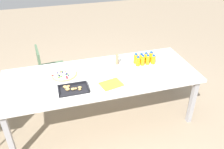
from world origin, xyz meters
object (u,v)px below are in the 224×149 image
at_px(juice_bottle_0, 151,57).
at_px(fruit_pizza, 64,74).
at_px(cardboard_tube, 117,59).
at_px(juice_bottle_3, 136,59).
at_px(plate_stack, 99,75).
at_px(napkin_stack, 129,73).
at_px(chair_near_right, 48,67).
at_px(juice_bottle_4, 153,60).
at_px(party_table, 101,78).
at_px(juice_bottle_6, 143,60).
at_px(juice_bottle_5, 148,60).
at_px(snack_tray, 73,89).
at_px(juice_bottle_1, 146,58).
at_px(paper_folder, 111,84).
at_px(juice_bottle_2, 141,58).
at_px(juice_bottle_7, 138,61).

bearing_deg(juice_bottle_0, fruit_pizza, 1.55).
bearing_deg(cardboard_tube, juice_bottle_3, 171.14).
bearing_deg(plate_stack, napkin_stack, 172.01).
xyz_separation_m(chair_near_right, juice_bottle_0, (-1.42, 0.66, 0.31)).
height_order(juice_bottle_3, napkin_stack, juice_bottle_3).
bearing_deg(juice_bottle_4, chair_near_right, -27.15).
xyz_separation_m(chair_near_right, juice_bottle_4, (-1.42, 0.73, 0.30)).
distance_m(party_table, juice_bottle_3, 0.58).
distance_m(juice_bottle_6, fruit_pizza, 1.07).
height_order(juice_bottle_0, juice_bottle_5, juice_bottle_0).
bearing_deg(juice_bottle_0, chair_near_right, -24.85).
bearing_deg(napkin_stack, party_table, -8.37).
xyz_separation_m(juice_bottle_5, juice_bottle_6, (0.07, 0.00, 0.00)).
height_order(juice_bottle_5, snack_tray, juice_bottle_5).
xyz_separation_m(juice_bottle_4, napkin_stack, (0.41, 0.14, -0.06)).
distance_m(juice_bottle_1, juice_bottle_4, 0.11).
bearing_deg(juice_bottle_5, juice_bottle_3, -27.50).
xyz_separation_m(party_table, juice_bottle_5, (-0.69, -0.09, 0.12)).
height_order(snack_tray, paper_folder, snack_tray).
height_order(juice_bottle_4, cardboard_tube, cardboard_tube).
bearing_deg(juice_bottle_0, juice_bottle_3, -2.16).
bearing_deg(napkin_stack, plate_stack, -7.99).
xyz_separation_m(juice_bottle_0, plate_stack, (0.79, 0.16, -0.06)).
distance_m(party_table, juice_bottle_2, 0.65).
distance_m(juice_bottle_6, juice_bottle_7, 0.07).
distance_m(juice_bottle_0, juice_bottle_4, 0.07).
xyz_separation_m(juice_bottle_7, napkin_stack, (0.19, 0.15, -0.06)).
bearing_deg(plate_stack, juice_bottle_6, -171.89).
relative_size(party_table, juice_bottle_2, 17.81).
height_order(juice_bottle_6, cardboard_tube, juice_bottle_6).
bearing_deg(juice_bottle_7, juice_bottle_0, -163.02).
height_order(juice_bottle_0, juice_bottle_3, same).
bearing_deg(juice_bottle_0, plate_stack, 11.37).
bearing_deg(chair_near_right, juice_bottle_0, 59.65).
height_order(juice_bottle_6, snack_tray, juice_bottle_6).
relative_size(juice_bottle_0, juice_bottle_2, 1.05).
distance_m(juice_bottle_2, napkin_stack, 0.34).
height_order(juice_bottle_4, juice_bottle_6, juice_bottle_6).
distance_m(juice_bottle_5, cardboard_tube, 0.42).
height_order(chair_near_right, juice_bottle_7, juice_bottle_7).
height_order(party_table, juice_bottle_1, juice_bottle_1).
distance_m(juice_bottle_2, juice_bottle_7, 0.10).
bearing_deg(juice_bottle_5, chair_near_right, -28.43).
distance_m(fruit_pizza, plate_stack, 0.45).
distance_m(juice_bottle_3, napkin_stack, 0.29).
distance_m(party_table, plate_stack, 0.07).
bearing_deg(party_table, juice_bottle_7, -170.24).
relative_size(napkin_stack, paper_folder, 0.58).
bearing_deg(plate_stack, juice_bottle_0, -168.63).
distance_m(juice_bottle_2, plate_stack, 0.67).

